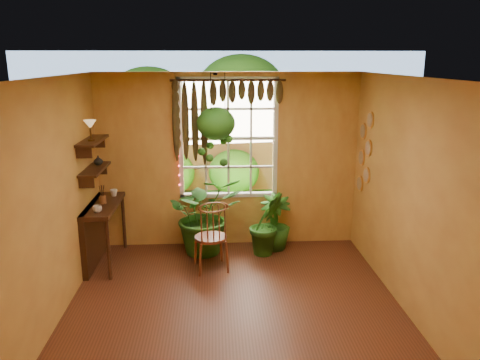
% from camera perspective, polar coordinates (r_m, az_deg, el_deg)
% --- Properties ---
extents(floor, '(4.50, 4.50, 0.00)m').
position_cam_1_polar(floor, '(5.61, -0.58, -16.36)').
color(floor, '#5B2A1A').
rests_on(floor, ground).
extents(ceiling, '(4.50, 4.50, 0.00)m').
position_cam_1_polar(ceiling, '(4.82, -0.67, 12.37)').
color(ceiling, white).
rests_on(ceiling, wall_back).
extents(wall_back, '(4.00, 0.00, 4.00)m').
position_cam_1_polar(wall_back, '(7.23, -1.42, 2.31)').
color(wall_back, gold).
rests_on(wall_back, floor).
extents(wall_left, '(0.00, 4.50, 4.50)m').
position_cam_1_polar(wall_left, '(5.36, -22.55, -3.23)').
color(wall_left, gold).
rests_on(wall_left, floor).
extents(wall_right, '(0.00, 4.50, 4.50)m').
position_cam_1_polar(wall_right, '(5.51, 20.65, -2.57)').
color(wall_right, gold).
rests_on(wall_right, floor).
extents(window, '(1.52, 0.10, 1.86)m').
position_cam_1_polar(window, '(7.19, -1.44, 5.09)').
color(window, silver).
rests_on(window, wall_back).
extents(valance_vine, '(1.70, 0.12, 1.10)m').
position_cam_1_polar(valance_vine, '(7.00, -2.14, 9.58)').
color(valance_vine, '#391F0F').
rests_on(valance_vine, window).
extents(string_lights, '(0.03, 0.03, 1.54)m').
position_cam_1_polar(string_lights, '(7.11, -7.58, 5.26)').
color(string_lights, '#FF2633').
rests_on(string_lights, window).
extents(wall_plates, '(0.04, 0.32, 1.10)m').
position_cam_1_polar(wall_plates, '(7.08, 14.95, 3.21)').
color(wall_plates, beige).
rests_on(wall_plates, wall_right).
extents(counter_ledge, '(0.40, 1.20, 0.90)m').
position_cam_1_polar(counter_ledge, '(7.03, -17.03, -5.48)').
color(counter_ledge, '#391F0F').
rests_on(counter_ledge, floor).
extents(shelf_lower, '(0.25, 0.90, 0.04)m').
position_cam_1_polar(shelf_lower, '(6.79, -17.27, 1.27)').
color(shelf_lower, '#391F0F').
rests_on(shelf_lower, wall_left).
extents(shelf_upper, '(0.25, 0.90, 0.04)m').
position_cam_1_polar(shelf_upper, '(6.71, -17.53, 4.59)').
color(shelf_upper, '#391F0F').
rests_on(shelf_upper, wall_left).
extents(backyard, '(14.00, 10.00, 12.00)m').
position_cam_1_polar(backyard, '(11.80, -0.95, 6.78)').
color(backyard, '#225B1A').
rests_on(backyard, ground).
extents(windsor_chair, '(0.53, 0.55, 1.20)m').
position_cam_1_polar(windsor_chair, '(6.60, -3.51, -8.09)').
color(windsor_chair, maroon).
rests_on(windsor_chair, floor).
extents(potted_plant_left, '(1.29, 1.18, 1.22)m').
position_cam_1_polar(potted_plant_left, '(7.09, -4.26, -4.17)').
color(potted_plant_left, '#165115').
rests_on(potted_plant_left, floor).
extents(potted_plant_mid, '(0.66, 0.60, 0.96)m').
position_cam_1_polar(potted_plant_mid, '(7.07, 3.26, -5.34)').
color(potted_plant_mid, '#165115').
rests_on(potted_plant_mid, floor).
extents(potted_plant_right, '(0.51, 0.51, 0.87)m').
position_cam_1_polar(potted_plant_right, '(7.28, 4.23, -5.14)').
color(potted_plant_right, '#165115').
rests_on(potted_plant_right, floor).
extents(hanging_basket, '(0.55, 0.55, 1.32)m').
position_cam_1_polar(hanging_basket, '(6.73, -2.95, 6.37)').
color(hanging_basket, black).
rests_on(hanging_basket, ceiling).
extents(cup_a, '(0.12, 0.12, 0.09)m').
position_cam_1_polar(cup_a, '(6.51, -16.99, -3.41)').
color(cup_a, silver).
rests_on(cup_a, counter_ledge).
extents(cup_b, '(0.12, 0.12, 0.10)m').
position_cam_1_polar(cup_b, '(7.21, -15.13, -1.52)').
color(cup_b, beige).
rests_on(cup_b, counter_ledge).
extents(brush_jar, '(0.09, 0.09, 0.34)m').
position_cam_1_polar(brush_jar, '(6.87, -16.42, -1.69)').
color(brush_jar, brown).
rests_on(brush_jar, counter_ledge).
extents(shelf_vase, '(0.16, 0.16, 0.13)m').
position_cam_1_polar(shelf_vase, '(6.96, -16.90, 2.32)').
color(shelf_vase, '#B2AD99').
rests_on(shelf_vase, shelf_lower).
extents(tiffany_lamp, '(0.17, 0.17, 0.28)m').
position_cam_1_polar(tiffany_lamp, '(6.56, -17.81, 6.34)').
color(tiffany_lamp, '#503417').
rests_on(tiffany_lamp, shelf_upper).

